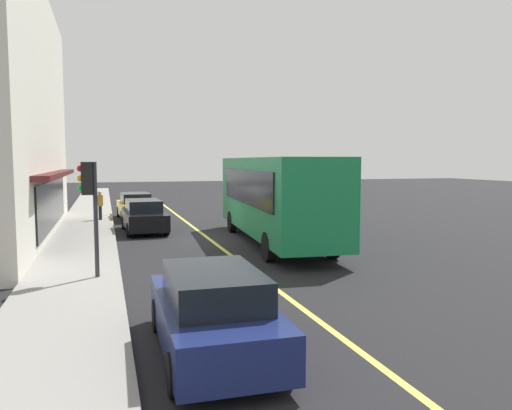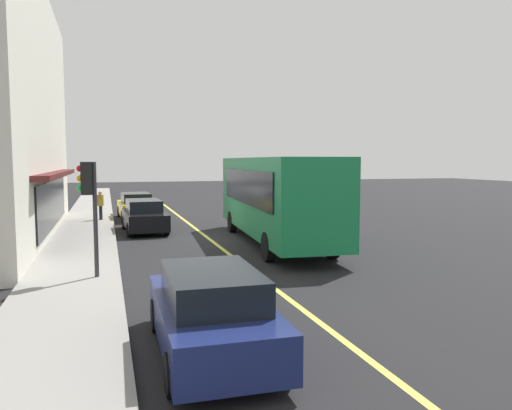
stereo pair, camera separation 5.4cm
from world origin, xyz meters
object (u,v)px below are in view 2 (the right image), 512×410
(car_navy, at_px, (211,312))
(car_yellow, at_px, (136,206))
(traffic_light, at_px, (89,192))
(bus, at_px, (274,195))
(pedestrian_by_curb, at_px, (100,203))
(car_black, at_px, (144,216))

(car_navy, bearing_deg, car_yellow, 0.24)
(traffic_light, distance_m, car_navy, 6.65)
(bus, bearing_deg, car_navy, 155.80)
(pedestrian_by_curb, bearing_deg, bus, -143.42)
(car_navy, height_order, car_yellow, same)
(bus, relative_size, car_navy, 2.61)
(bus, distance_m, car_navy, 11.89)
(bus, relative_size, car_black, 2.58)
(bus, height_order, car_black, bus)
(car_black, distance_m, car_yellow, 5.47)
(traffic_light, relative_size, pedestrian_by_curb, 2.02)
(car_yellow, bearing_deg, traffic_light, 172.18)
(traffic_light, relative_size, car_yellow, 0.73)
(bus, distance_m, car_yellow, 11.55)
(car_navy, bearing_deg, bus, -24.20)
(car_black, bearing_deg, pedestrian_by_curb, 24.89)
(car_navy, distance_m, pedestrian_by_curb, 20.17)
(bus, distance_m, car_black, 7.01)
(car_yellow, bearing_deg, car_navy, -179.76)
(car_navy, xyz_separation_m, pedestrian_by_curb, (20.06, 2.03, 0.35))
(car_navy, bearing_deg, car_black, 0.01)
(pedestrian_by_curb, bearing_deg, car_navy, -174.22)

